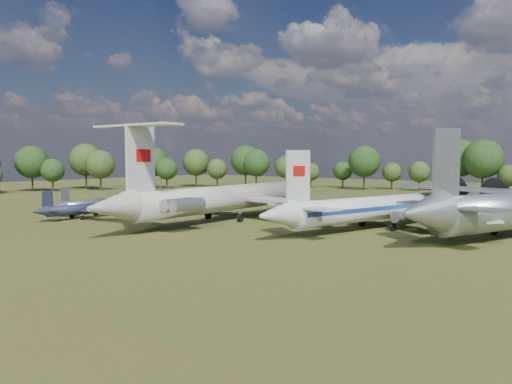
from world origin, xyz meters
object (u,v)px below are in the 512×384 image
Objects in this scene: person_on_il62 at (161,184)px; il62_airliner at (232,202)px; small_prop_northwest at (90,207)px; small_prop_west at (79,211)px; tu104_jet at (382,212)px.

il62_airliner is at bearing -76.01° from person_on_il62.
small_prop_west is at bearing -58.72° from small_prop_northwest.
person_on_il62 is (20.60, -0.38, 5.13)m from small_prop_west.
tu104_jet is at bearing 5.74° from small_prop_northwest.
small_prop_west is at bearing 10.05° from person_on_il62.
il62_airliner is 3.29× the size of small_prop_northwest.
small_prop_west is 7.21m from small_prop_northwest.
il62_airliner is 1.23× the size of tu104_jet.
il62_airliner is 26.69m from small_prop_northwest.
tu104_jet is at bearing 11.04° from il62_airliner.
small_prop_west is at bearing -145.75° from il62_airliner.
tu104_jet is 2.79× the size of small_prop_west.
il62_airliner is 3.44× the size of small_prop_west.
small_prop_northwest is at bearing -1.27° from person_on_il62.
il62_airliner is 24.92m from small_prop_west.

